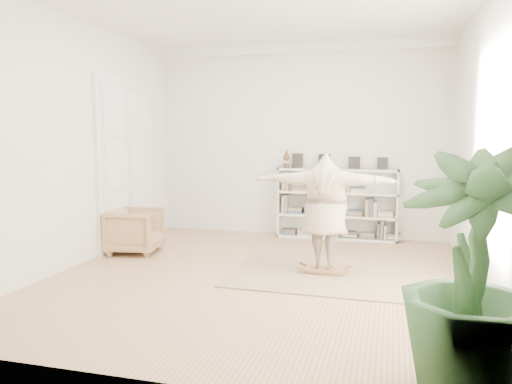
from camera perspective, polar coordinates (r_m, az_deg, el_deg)
floor at (r=6.88m, az=0.23°, el=-9.69°), size 6.00×6.00×0.00m
room_shell at (r=9.60m, az=4.99°, el=16.08°), size 6.00×6.00×6.00m
doors at (r=8.87m, az=-14.63°, el=2.98°), size 0.09×1.78×2.92m
bookshelf at (r=9.34m, az=9.17°, el=-1.43°), size 2.20×0.35×1.64m
armchair at (r=8.40m, az=-13.63°, el=-4.32°), size 0.91×0.89×0.73m
rug at (r=7.08m, az=7.79°, el=-9.20°), size 2.54×2.05×0.02m
rocker_board at (r=7.06m, az=7.80°, el=-8.75°), size 0.51×0.31×0.11m
person at (r=6.88m, az=7.91°, el=-1.92°), size 1.95×0.57×1.58m
houseplant at (r=4.00m, az=23.44°, el=-8.63°), size 1.25×1.25×1.84m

